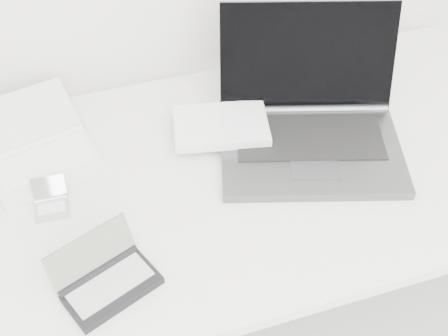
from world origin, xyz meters
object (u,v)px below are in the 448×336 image
object	(u,v)px
netbook_open_white	(40,153)
palmtop_charcoal	(106,280)
desk	(231,185)
laptop_large	(295,124)

from	to	relation	value
netbook_open_white	palmtop_charcoal	distance (m)	0.42
palmtop_charcoal	desk	bearing A→B (deg)	12.04
laptop_large	netbook_open_white	bearing A→B (deg)	-174.51
laptop_large	palmtop_charcoal	world-z (taller)	laptop_large
desk	netbook_open_white	world-z (taller)	netbook_open_white
netbook_open_white	palmtop_charcoal	xyz separation A→B (m)	(0.08, -0.41, 0.00)
desk	netbook_open_white	size ratio (longest dim) A/B	4.38
netbook_open_white	palmtop_charcoal	size ratio (longest dim) A/B	1.64
laptop_large	desk	bearing A→B (deg)	-145.06
desk	palmtop_charcoal	xyz separation A→B (m)	(-0.34, -0.23, 0.07)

